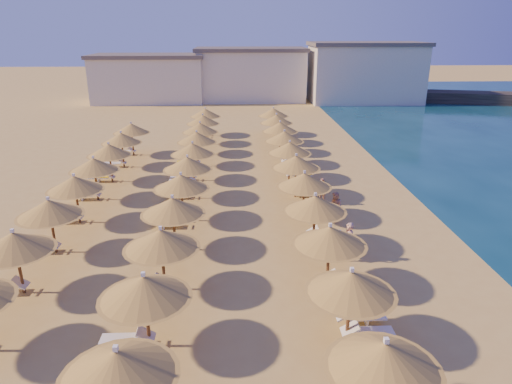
{
  "coord_description": "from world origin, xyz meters",
  "views": [
    {
      "loc": [
        -1.08,
        -19.85,
        9.91
      ],
      "look_at": [
        -0.04,
        4.0,
        1.3
      ],
      "focal_mm": 32.0,
      "sensor_mm": 36.0,
      "label": 1
    }
  ],
  "objects_px": {
    "beachgoer_a": "(348,242)",
    "parasol_row_west": "(185,173)",
    "beachgoer_c": "(322,191)",
    "beachgoer_b": "(335,207)",
    "jetty": "(432,96)",
    "parasol_row_east": "(300,171)"
  },
  "relations": [
    {
      "from": "parasol_row_east",
      "to": "jetty",
      "type": "bearing_deg",
      "value": 58.5
    },
    {
      "from": "parasol_row_west",
      "to": "beachgoer_c",
      "type": "bearing_deg",
      "value": 2.61
    },
    {
      "from": "beachgoer_b",
      "to": "beachgoer_a",
      "type": "xyz_separation_m",
      "value": [
        -0.35,
        -4.45,
        0.1
      ]
    },
    {
      "from": "parasol_row_east",
      "to": "beachgoer_b",
      "type": "distance_m",
      "value": 3.03
    },
    {
      "from": "jetty",
      "to": "beachgoer_b",
      "type": "bearing_deg",
      "value": -103.45
    },
    {
      "from": "jetty",
      "to": "parasol_row_west",
      "type": "bearing_deg",
      "value": -112.93
    },
    {
      "from": "beachgoer_a",
      "to": "parasol_row_west",
      "type": "bearing_deg",
      "value": -144.86
    },
    {
      "from": "parasol_row_west",
      "to": "parasol_row_east",
      "type": "bearing_deg",
      "value": 0.0
    },
    {
      "from": "parasol_row_west",
      "to": "beachgoer_b",
      "type": "relative_size",
      "value": 25.45
    },
    {
      "from": "beachgoer_a",
      "to": "jetty",
      "type": "bearing_deg",
      "value": 138.43
    },
    {
      "from": "beachgoer_b",
      "to": "beachgoer_c",
      "type": "bearing_deg",
      "value": 154.28
    },
    {
      "from": "beachgoer_b",
      "to": "beachgoer_a",
      "type": "height_order",
      "value": "beachgoer_a"
    },
    {
      "from": "jetty",
      "to": "beachgoer_a",
      "type": "height_order",
      "value": "beachgoer_a"
    },
    {
      "from": "parasol_row_west",
      "to": "beachgoer_b",
      "type": "xyz_separation_m",
      "value": [
        8.24,
        -2.11,
        -1.38
      ]
    },
    {
      "from": "parasol_row_east",
      "to": "beachgoer_b",
      "type": "xyz_separation_m",
      "value": [
        1.69,
        -2.11,
        -1.38
      ]
    },
    {
      "from": "jetty",
      "to": "parasol_row_west",
      "type": "distance_m",
      "value": 50.14
    },
    {
      "from": "jetty",
      "to": "beachgoer_c",
      "type": "bearing_deg",
      "value": -105.26
    },
    {
      "from": "parasol_row_west",
      "to": "beachgoer_b",
      "type": "distance_m",
      "value": 8.62
    },
    {
      "from": "beachgoer_c",
      "to": "beachgoer_b",
      "type": "bearing_deg",
      "value": -51.68
    },
    {
      "from": "beachgoer_b",
      "to": "beachgoer_a",
      "type": "distance_m",
      "value": 4.46
    },
    {
      "from": "beachgoer_c",
      "to": "beachgoer_a",
      "type": "bearing_deg",
      "value": -58.96
    },
    {
      "from": "beachgoer_c",
      "to": "jetty",
      "type": "bearing_deg",
      "value": 91.31
    }
  ]
}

